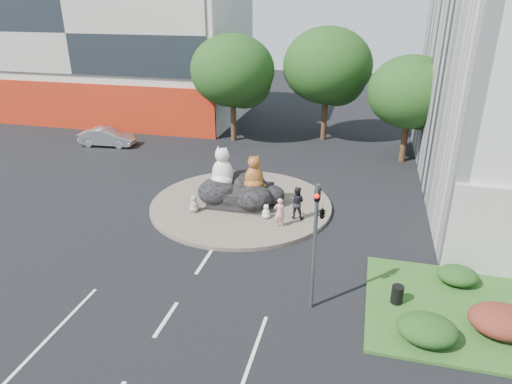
{
  "coord_description": "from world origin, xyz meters",
  "views": [
    {
      "loc": [
        6.4,
        -12.14,
        10.8
      ],
      "look_at": [
        1.46,
        7.61,
        2.0
      ],
      "focal_mm": 32.0,
      "sensor_mm": 36.0,
      "label": 1
    }
  ],
  "objects_px": {
    "pedestrian_dark": "(297,203)",
    "cat_tabby": "(254,172)",
    "litter_bin": "(397,294)",
    "cat_white": "(223,166)",
    "pedestrian_pink": "(280,212)",
    "kitten_white": "(266,211)",
    "parked_car": "(107,137)",
    "kitten_calico": "(194,203)"
  },
  "relations": [
    {
      "from": "cat_white",
      "to": "pedestrian_pink",
      "type": "distance_m",
      "value": 4.51
    },
    {
      "from": "cat_white",
      "to": "parked_car",
      "type": "xyz_separation_m",
      "value": [
        -12.05,
        8.11,
        -1.54
      ]
    },
    {
      "from": "kitten_calico",
      "to": "pedestrian_pink",
      "type": "bearing_deg",
      "value": -3.9
    },
    {
      "from": "cat_white",
      "to": "parked_car",
      "type": "relative_size",
      "value": 0.54
    },
    {
      "from": "cat_tabby",
      "to": "pedestrian_dark",
      "type": "bearing_deg",
      "value": -50.91
    },
    {
      "from": "cat_tabby",
      "to": "pedestrian_pink",
      "type": "xyz_separation_m",
      "value": [
        1.87,
        -2.26,
        -1.12
      ]
    },
    {
      "from": "pedestrian_pink",
      "to": "litter_bin",
      "type": "bearing_deg",
      "value": 121.99
    },
    {
      "from": "cat_tabby",
      "to": "litter_bin",
      "type": "height_order",
      "value": "cat_tabby"
    },
    {
      "from": "pedestrian_dark",
      "to": "parked_car",
      "type": "relative_size",
      "value": 0.41
    },
    {
      "from": "pedestrian_dark",
      "to": "litter_bin",
      "type": "bearing_deg",
      "value": 129.97
    },
    {
      "from": "kitten_white",
      "to": "pedestrian_pink",
      "type": "relative_size",
      "value": 0.51
    },
    {
      "from": "pedestrian_pink",
      "to": "pedestrian_dark",
      "type": "height_order",
      "value": "pedestrian_dark"
    },
    {
      "from": "parked_car",
      "to": "litter_bin",
      "type": "distance_m",
      "value": 26.13
    },
    {
      "from": "cat_white",
      "to": "pedestrian_pink",
      "type": "relative_size",
      "value": 1.51
    },
    {
      "from": "pedestrian_pink",
      "to": "litter_bin",
      "type": "height_order",
      "value": "pedestrian_pink"
    },
    {
      "from": "kitten_white",
      "to": "parked_car",
      "type": "distance_m",
      "value": 17.72
    },
    {
      "from": "cat_tabby",
      "to": "pedestrian_pink",
      "type": "bearing_deg",
      "value": -76.88
    },
    {
      "from": "cat_tabby",
      "to": "parked_car",
      "type": "height_order",
      "value": "cat_tabby"
    },
    {
      "from": "cat_white",
      "to": "cat_tabby",
      "type": "xyz_separation_m",
      "value": [
        1.79,
        -0.05,
        -0.16
      ]
    },
    {
      "from": "kitten_white",
      "to": "cat_white",
      "type": "bearing_deg",
      "value": 128.53
    },
    {
      "from": "cat_tabby",
      "to": "pedestrian_pink",
      "type": "height_order",
      "value": "cat_tabby"
    },
    {
      "from": "kitten_white",
      "to": "parked_car",
      "type": "relative_size",
      "value": 0.18
    },
    {
      "from": "cat_tabby",
      "to": "kitten_white",
      "type": "relative_size",
      "value": 2.52
    },
    {
      "from": "kitten_white",
      "to": "pedestrian_dark",
      "type": "bearing_deg",
      "value": -9.78
    },
    {
      "from": "kitten_calico",
      "to": "litter_bin",
      "type": "bearing_deg",
      "value": -24.71
    },
    {
      "from": "cat_tabby",
      "to": "pedestrian_pink",
      "type": "relative_size",
      "value": 1.29
    },
    {
      "from": "cat_white",
      "to": "pedestrian_pink",
      "type": "xyz_separation_m",
      "value": [
        3.66,
        -2.3,
        -1.28
      ]
    },
    {
      "from": "parked_car",
      "to": "litter_bin",
      "type": "height_order",
      "value": "parked_car"
    },
    {
      "from": "pedestrian_pink",
      "to": "parked_car",
      "type": "xyz_separation_m",
      "value": [
        -15.71,
        10.41,
        -0.26
      ]
    },
    {
      "from": "kitten_white",
      "to": "pedestrian_dark",
      "type": "relative_size",
      "value": 0.45
    },
    {
      "from": "litter_bin",
      "to": "kitten_white",
      "type": "bearing_deg",
      "value": 138.46
    },
    {
      "from": "pedestrian_dark",
      "to": "cat_tabby",
      "type": "bearing_deg",
      "value": -23.43
    },
    {
      "from": "litter_bin",
      "to": "kitten_calico",
      "type": "bearing_deg",
      "value": 151.91
    },
    {
      "from": "kitten_white",
      "to": "parked_car",
      "type": "height_order",
      "value": "parked_car"
    },
    {
      "from": "cat_tabby",
      "to": "kitten_calico",
      "type": "relative_size",
      "value": 2.12
    },
    {
      "from": "pedestrian_pink",
      "to": "kitten_white",
      "type": "bearing_deg",
      "value": -58.36
    },
    {
      "from": "kitten_white",
      "to": "pedestrian_pink",
      "type": "bearing_deg",
      "value": -64.58
    },
    {
      "from": "kitten_calico",
      "to": "parked_car",
      "type": "height_order",
      "value": "parked_car"
    },
    {
      "from": "cat_white",
      "to": "kitten_calico",
      "type": "bearing_deg",
      "value": -117.34
    },
    {
      "from": "kitten_white",
      "to": "parked_car",
      "type": "bearing_deg",
      "value": 124.27
    },
    {
      "from": "pedestrian_pink",
      "to": "parked_car",
      "type": "bearing_deg",
      "value": -50.04
    },
    {
      "from": "pedestrian_pink",
      "to": "pedestrian_dark",
      "type": "relative_size",
      "value": 0.87
    }
  ]
}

